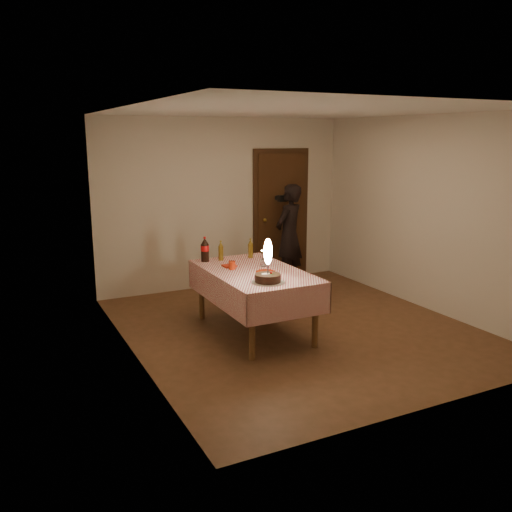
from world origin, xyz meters
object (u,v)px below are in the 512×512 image
object	(u,v)px
birthday_cake	(268,272)
cola_bottle	(205,250)
amber_bottle_left	(221,251)
red_cup	(232,265)
amber_bottle_right	(251,249)
photographer	(289,234)
clear_cup	(264,263)
red_plate	(265,272)
dining_table	(254,279)

from	to	relation	value
birthday_cake	cola_bottle	distance (m)	1.26
birthday_cake	amber_bottle_left	size ratio (longest dim) A/B	1.90
cola_bottle	amber_bottle_left	world-z (taller)	cola_bottle
red_cup	amber_bottle_right	world-z (taller)	amber_bottle_right
amber_bottle_right	photographer	world-z (taller)	photographer
amber_bottle_left	amber_bottle_right	bearing A→B (deg)	-4.36
clear_cup	red_plate	bearing A→B (deg)	-112.90
red_cup	clear_cup	world-z (taller)	red_cup
dining_table	clear_cup	size ratio (longest dim) A/B	19.11
red_cup	cola_bottle	size ratio (longest dim) A/B	0.31
amber_bottle_right	amber_bottle_left	bearing A→B (deg)	175.64
red_plate	amber_bottle_right	bearing A→B (deg)	76.91
red_cup	photographer	bearing A→B (deg)	43.10
red_cup	amber_bottle_right	distance (m)	0.67
red_plate	photographer	distance (m)	2.33
amber_bottle_right	photographer	distance (m)	1.65
dining_table	amber_bottle_right	size ratio (longest dim) A/B	6.75
red_plate	amber_bottle_right	world-z (taller)	amber_bottle_right
clear_cup	amber_bottle_right	bearing A→B (deg)	82.36
birthday_cake	clear_cup	world-z (taller)	birthday_cake
red_plate	photographer	xyz separation A→B (m)	(1.39, 1.87, 0.03)
dining_table	red_cup	bearing A→B (deg)	143.19
birthday_cake	amber_bottle_right	world-z (taller)	birthday_cake
red_plate	birthday_cake	bearing A→B (deg)	-114.24
cola_bottle	photographer	size ratio (longest dim) A/B	0.20
clear_cup	photographer	distance (m)	2.06
dining_table	red_plate	distance (m)	0.19
birthday_cake	amber_bottle_left	bearing A→B (deg)	91.87
red_plate	clear_cup	xyz separation A→B (m)	(0.11, 0.26, 0.04)
red_plate	cola_bottle	xyz separation A→B (m)	(-0.43, 0.82, 0.15)
dining_table	clear_cup	bearing A→B (deg)	33.84
amber_bottle_left	amber_bottle_right	distance (m)	0.41
photographer	dining_table	bearing A→B (deg)	-130.30
red_plate	clear_cup	world-z (taller)	clear_cup
cola_bottle	amber_bottle_right	size ratio (longest dim) A/B	1.25
dining_table	amber_bottle_right	bearing A→B (deg)	67.62
red_cup	cola_bottle	xyz separation A→B (m)	(-0.14, 0.53, 0.10)
birthday_cake	amber_bottle_left	xyz separation A→B (m)	(-0.04, 1.21, 0.00)
amber_bottle_left	amber_bottle_right	size ratio (longest dim) A/B	1.00
dining_table	red_cup	distance (m)	0.31
red_plate	clear_cup	bearing A→B (deg)	67.10
red_cup	amber_bottle_right	bearing A→B (deg)	44.89
red_plate	amber_bottle_right	distance (m)	0.79
red_cup	cola_bottle	bearing A→B (deg)	104.55
cola_bottle	amber_bottle_right	world-z (taller)	cola_bottle
amber_bottle_left	photographer	bearing A→B (deg)	33.64
photographer	red_plate	bearing A→B (deg)	-126.67
amber_bottle_left	photographer	world-z (taller)	photographer
birthday_cake	cola_bottle	world-z (taller)	birthday_cake
red_plate	photographer	size ratio (longest dim) A/B	0.14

